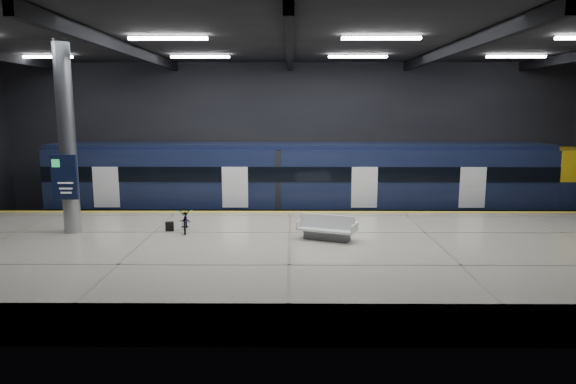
{
  "coord_description": "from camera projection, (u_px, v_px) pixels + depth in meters",
  "views": [
    {
      "loc": [
        0.07,
        -19.4,
        5.58
      ],
      "look_at": [
        -0.08,
        1.5,
        2.2
      ],
      "focal_mm": 32.0,
      "sensor_mm": 36.0,
      "label": 1
    }
  ],
  "objects": [
    {
      "name": "ground",
      "position": [
        290.0,
        254.0,
        20.04
      ],
      "size": [
        30.0,
        30.0,
        0.0
      ],
      "primitive_type": "plane",
      "color": "black",
      "rests_on": "ground"
    },
    {
      "name": "room_shell",
      "position": [
        290.0,
        105.0,
        19.13
      ],
      "size": [
        30.1,
        16.1,
        8.05
      ],
      "color": "black",
      "rests_on": "ground"
    },
    {
      "name": "platform",
      "position": [
        290.0,
        258.0,
        17.48
      ],
      "size": [
        30.0,
        11.0,
        1.1
      ],
      "primitive_type": "cube",
      "color": "beige",
      "rests_on": "ground"
    },
    {
      "name": "safety_strip",
      "position": [
        290.0,
        212.0,
        22.58
      ],
      "size": [
        30.0,
        0.4,
        0.01
      ],
      "primitive_type": "cube",
      "color": "gold",
      "rests_on": "platform"
    },
    {
      "name": "rails",
      "position": [
        290.0,
        221.0,
        25.46
      ],
      "size": [
        30.0,
        1.52,
        0.16
      ],
      "color": "gray",
      "rests_on": "ground"
    },
    {
      "name": "train",
      "position": [
        336.0,
        182.0,
        25.12
      ],
      "size": [
        29.4,
        2.84,
        3.79
      ],
      "color": "black",
      "rests_on": "ground"
    },
    {
      "name": "bench",
      "position": [
        327.0,
        231.0,
        17.77
      ],
      "size": [
        2.18,
        1.51,
        0.89
      ],
      "rotation": [
        0.0,
        0.0,
        -0.37
      ],
      "color": "#595B60",
      "rests_on": "platform"
    },
    {
      "name": "bicycle",
      "position": [
        186.0,
        220.0,
        19.0
      ],
      "size": [
        0.87,
        1.75,
        0.88
      ],
      "primitive_type": "imported",
      "rotation": [
        0.0,
        0.0,
        0.18
      ],
      "color": "#99999E",
      "rests_on": "platform"
    },
    {
      "name": "pannier_bag",
      "position": [
        170.0,
        226.0,
        19.05
      ],
      "size": [
        0.33,
        0.23,
        0.35
      ],
      "primitive_type": "cube",
      "rotation": [
        0.0,
        0.0,
        0.16
      ],
      "color": "black",
      "rests_on": "platform"
    },
    {
      "name": "info_column",
      "position": [
        67.0,
        141.0,
        18.37
      ],
      "size": [
        0.9,
        0.78,
        6.9
      ],
      "color": "#9EA0A5",
      "rests_on": "platform"
    }
  ]
}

